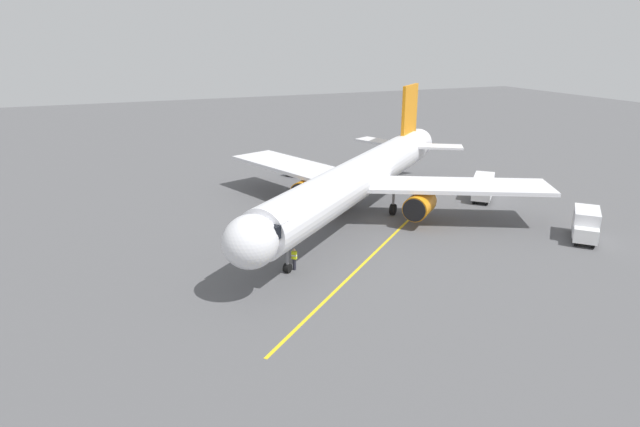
{
  "coord_description": "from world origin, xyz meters",
  "views": [
    {
      "loc": [
        23.68,
        43.37,
        16.83
      ],
      "look_at": [
        7.65,
        4.76,
        3.0
      ],
      "focal_mm": 30.28,
      "sensor_mm": 36.0,
      "label": 1
    }
  ],
  "objects_px": {
    "box_truck_near_nose": "(483,187)",
    "box_truck_portside": "(586,225)",
    "airplane": "(359,179)",
    "ground_crew_marshaller": "(294,259)",
    "baggage_cart_starboard_side": "(295,170)"
  },
  "relations": [
    {
      "from": "airplane",
      "to": "box_truck_near_nose",
      "type": "bearing_deg",
      "value": -177.53
    },
    {
      "from": "airplane",
      "to": "box_truck_near_nose",
      "type": "height_order",
      "value": "airplane"
    },
    {
      "from": "ground_crew_marshaller",
      "to": "box_truck_portside",
      "type": "height_order",
      "value": "box_truck_portside"
    },
    {
      "from": "ground_crew_marshaller",
      "to": "box_truck_near_nose",
      "type": "bearing_deg",
      "value": -159.18
    },
    {
      "from": "box_truck_near_nose",
      "to": "box_truck_portside",
      "type": "bearing_deg",
      "value": 91.64
    },
    {
      "from": "airplane",
      "to": "baggage_cart_starboard_side",
      "type": "bearing_deg",
      "value": -90.97
    },
    {
      "from": "airplane",
      "to": "ground_crew_marshaller",
      "type": "xyz_separation_m",
      "value": [
        9.72,
        8.82,
        -3.12
      ]
    },
    {
      "from": "ground_crew_marshaller",
      "to": "baggage_cart_starboard_side",
      "type": "distance_m",
      "value": 29.03
    },
    {
      "from": "airplane",
      "to": "box_truck_portside",
      "type": "relative_size",
      "value": 7.2
    },
    {
      "from": "ground_crew_marshaller",
      "to": "box_truck_portside",
      "type": "bearing_deg",
      "value": 171.69
    },
    {
      "from": "airplane",
      "to": "ground_crew_marshaller",
      "type": "distance_m",
      "value": 13.49
    },
    {
      "from": "box_truck_near_nose",
      "to": "box_truck_portside",
      "type": "xyz_separation_m",
      "value": [
        -0.38,
        13.18,
        0.0
      ]
    },
    {
      "from": "airplane",
      "to": "box_truck_near_nose",
      "type": "distance_m",
      "value": 15.45
    },
    {
      "from": "ground_crew_marshaller",
      "to": "baggage_cart_starboard_side",
      "type": "bearing_deg",
      "value": -110.22
    },
    {
      "from": "ground_crew_marshaller",
      "to": "box_truck_portside",
      "type": "relative_size",
      "value": 0.37
    }
  ]
}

